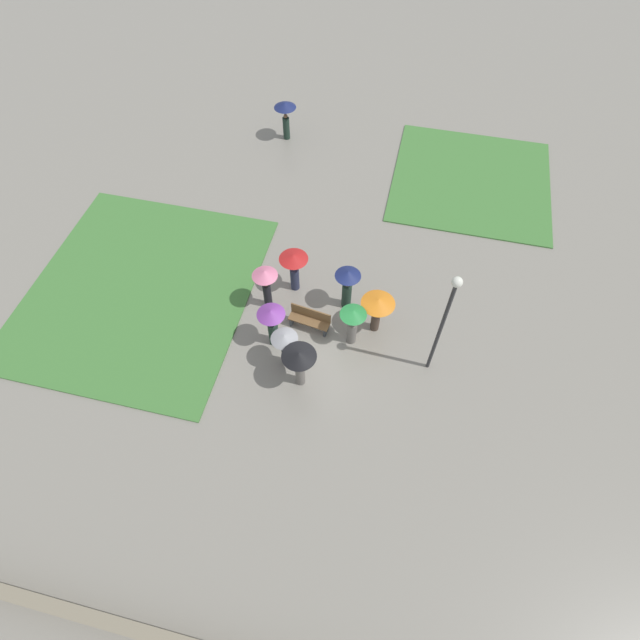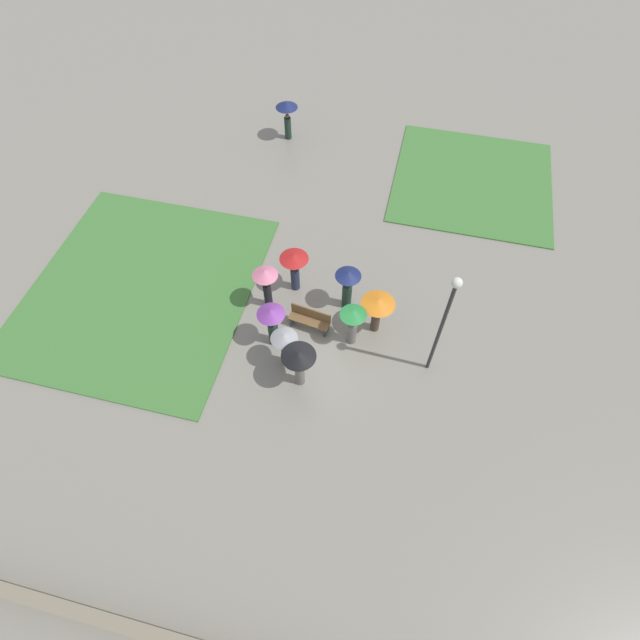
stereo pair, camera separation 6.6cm
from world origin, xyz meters
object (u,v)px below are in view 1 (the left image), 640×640
at_px(park_bench, 310,319).
at_px(crowd_person_black, 299,361).
at_px(crowd_person_grey, 285,344).
at_px(crowd_person_pink, 266,281).
at_px(lone_walker_far_path, 285,112).
at_px(crowd_person_orange, 378,306).
at_px(lamp_post, 445,316).
at_px(crowd_person_purple, 272,322).
at_px(crowd_person_green, 353,321).
at_px(crowd_person_red, 294,265).
at_px(crowd_person_navy, 347,283).

xyz_separation_m(park_bench, crowd_person_black, (0.24, -2.29, 0.94)).
bearing_deg(crowd_person_grey, park_bench, 102.06).
distance_m(crowd_person_pink, crowd_person_grey, 2.64).
bearing_deg(lone_walker_far_path, crowd_person_orange, -104.63).
relative_size(lamp_post, lone_walker_far_path, 2.49).
bearing_deg(crowd_person_pink, lamp_post, 171.84).
bearing_deg(crowd_person_purple, crowd_person_green, -36.39).
bearing_deg(crowd_person_grey, crowd_person_green, 61.46).
xyz_separation_m(park_bench, crowd_person_red, (-0.99, 1.64, 0.86)).
height_order(park_bench, crowd_person_green, crowd_person_green).
relative_size(crowd_person_navy, lone_walker_far_path, 1.01).
bearing_deg(crowd_person_purple, crowd_person_red, 37.26).
xyz_separation_m(crowd_person_orange, crowd_person_green, (-0.73, -0.72, -0.12)).
xyz_separation_m(crowd_person_orange, crowd_person_purple, (-3.39, -1.40, -0.09)).
bearing_deg(crowd_person_navy, park_bench, -121.77).
distance_m(crowd_person_navy, crowd_person_green, 1.60).
bearing_deg(lamp_post, crowd_person_green, 170.91).
height_order(crowd_person_grey, crowd_person_purple, crowd_person_purple).
bearing_deg(crowd_person_navy, lamp_post, -21.71).
bearing_deg(lamp_post, park_bench, 170.82).
bearing_deg(crowd_person_black, crowd_person_grey, -35.01).
bearing_deg(crowd_person_orange, lamp_post, -142.45).
xyz_separation_m(crowd_person_navy, crowd_person_red, (-2.08, 0.38, 0.03)).
bearing_deg(lamp_post, crowd_person_black, -159.14).
xyz_separation_m(crowd_person_grey, lone_walker_far_path, (-3.41, 12.44, 0.20)).
height_order(crowd_person_green, crowd_person_red, crowd_person_red).
bearing_deg(crowd_person_grey, crowd_person_navy, 88.89).
distance_m(lamp_post, crowd_person_grey, 5.22).
relative_size(park_bench, crowd_person_red, 0.85).
bearing_deg(crowd_person_orange, crowd_person_navy, 33.71).
distance_m(crowd_person_navy, lone_walker_far_path, 10.70).
bearing_deg(crowd_person_red, lone_walker_far_path, 176.40).
bearing_deg(lone_walker_far_path, park_bench, -115.83).
bearing_deg(crowd_person_pink, crowd_person_green, 169.45).
xyz_separation_m(crowd_person_orange, crowd_person_black, (-2.07, -2.75, 0.05)).
bearing_deg(lone_walker_far_path, crowd_person_green, -109.27).
bearing_deg(crowd_person_pink, crowd_person_red, -122.14).
height_order(crowd_person_pink, crowd_person_orange, crowd_person_pink).
distance_m(lamp_post, crowd_person_black, 4.73).
height_order(crowd_person_black, crowd_person_green, crowd_person_black).
xyz_separation_m(park_bench, lamp_post, (4.38, -0.71, 2.57)).
bearing_deg(crowd_person_black, crowd_person_navy, -95.68).
relative_size(lamp_post, crowd_person_navy, 2.47).
bearing_deg(park_bench, crowd_person_navy, 57.29).
relative_size(crowd_person_green, crowd_person_purple, 0.96).
distance_m(crowd_person_orange, crowd_person_green, 1.03).
bearing_deg(crowd_person_grey, crowd_person_black, -16.80).
bearing_deg(crowd_person_black, crowd_person_red, -64.82).
xyz_separation_m(crowd_person_black, crowd_person_red, (-1.23, 3.93, -0.08)).
distance_m(crowd_person_red, lone_walker_far_path, 9.55).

